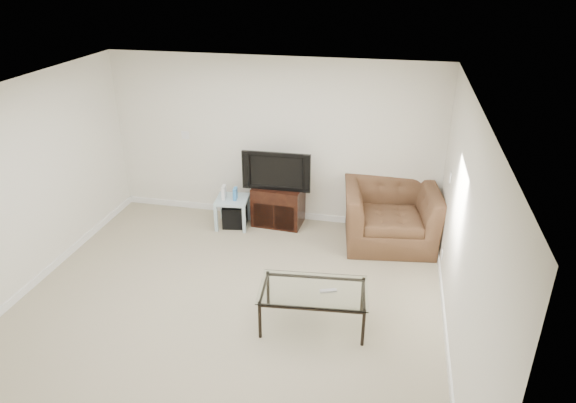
% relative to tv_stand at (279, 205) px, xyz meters
% --- Properties ---
extents(floor, '(5.00, 5.00, 0.00)m').
position_rel_tv_stand_xyz_m(floor, '(-0.12, -2.28, -0.31)').
color(floor, tan).
rests_on(floor, ground).
extents(ceiling, '(5.00, 5.00, 0.00)m').
position_rel_tv_stand_xyz_m(ceiling, '(-0.12, -2.28, 2.19)').
color(ceiling, white).
rests_on(ceiling, ground).
extents(wall_back, '(5.00, 0.02, 2.50)m').
position_rel_tv_stand_xyz_m(wall_back, '(-0.12, 0.22, 0.94)').
color(wall_back, silver).
rests_on(wall_back, ground).
extents(wall_left, '(0.02, 5.00, 2.50)m').
position_rel_tv_stand_xyz_m(wall_left, '(-2.62, -2.28, 0.94)').
color(wall_left, silver).
rests_on(wall_left, ground).
extents(wall_right, '(0.02, 5.00, 2.50)m').
position_rel_tv_stand_xyz_m(wall_right, '(2.38, -2.28, 0.94)').
color(wall_right, silver).
rests_on(wall_right, ground).
extents(plate_back, '(0.12, 0.02, 0.12)m').
position_rel_tv_stand_xyz_m(plate_back, '(-1.52, 0.21, 0.94)').
color(plate_back, white).
rests_on(plate_back, wall_back).
extents(plate_right_switch, '(0.02, 0.09, 0.13)m').
position_rel_tv_stand_xyz_m(plate_right_switch, '(2.37, -0.68, 0.94)').
color(plate_right_switch, white).
rests_on(plate_right_switch, wall_right).
extents(plate_right_outlet, '(0.02, 0.08, 0.12)m').
position_rel_tv_stand_xyz_m(plate_right_outlet, '(2.37, -0.98, -0.01)').
color(plate_right_outlet, white).
rests_on(plate_right_outlet, wall_right).
extents(tv_stand, '(0.77, 0.56, 0.61)m').
position_rel_tv_stand_xyz_m(tv_stand, '(0.00, 0.00, 0.00)').
color(tv_stand, black).
rests_on(tv_stand, floor).
extents(dvd_player, '(0.47, 0.34, 0.06)m').
position_rel_tv_stand_xyz_m(dvd_player, '(-0.00, -0.04, 0.20)').
color(dvd_player, black).
rests_on(dvd_player, tv_stand).
extents(television, '(0.95, 0.21, 0.59)m').
position_rel_tv_stand_xyz_m(television, '(-0.00, -0.03, 0.60)').
color(television, black).
rests_on(television, tv_stand).
extents(side_table, '(0.52, 0.52, 0.45)m').
position_rel_tv_stand_xyz_m(side_table, '(-0.66, -0.23, -0.08)').
color(side_table, silver).
rests_on(side_table, floor).
extents(subwoofer, '(0.41, 0.41, 0.35)m').
position_rel_tv_stand_xyz_m(subwoofer, '(-0.64, -0.21, -0.15)').
color(subwoofer, black).
rests_on(subwoofer, floor).
extents(game_console, '(0.07, 0.16, 0.21)m').
position_rel_tv_stand_xyz_m(game_console, '(-0.77, -0.26, 0.25)').
color(game_console, white).
rests_on(game_console, side_table).
extents(game_case, '(0.06, 0.14, 0.18)m').
position_rel_tv_stand_xyz_m(game_case, '(-0.61, -0.24, 0.23)').
color(game_case, '#337FCC').
rests_on(game_case, side_table).
extents(recliner, '(1.39, 1.00, 1.13)m').
position_rel_tv_stand_xyz_m(recliner, '(1.68, -0.23, 0.26)').
color(recliner, '#483419').
rests_on(recliner, floor).
extents(coffee_table, '(1.23, 0.77, 0.46)m').
position_rel_tv_stand_xyz_m(coffee_table, '(0.93, -2.30, -0.08)').
color(coffee_table, black).
rests_on(coffee_table, floor).
extents(remote, '(0.19, 0.11, 0.02)m').
position_rel_tv_stand_xyz_m(remote, '(1.09, -2.31, 0.17)').
color(remote, '#B2B2B7').
rests_on(remote, coffee_table).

